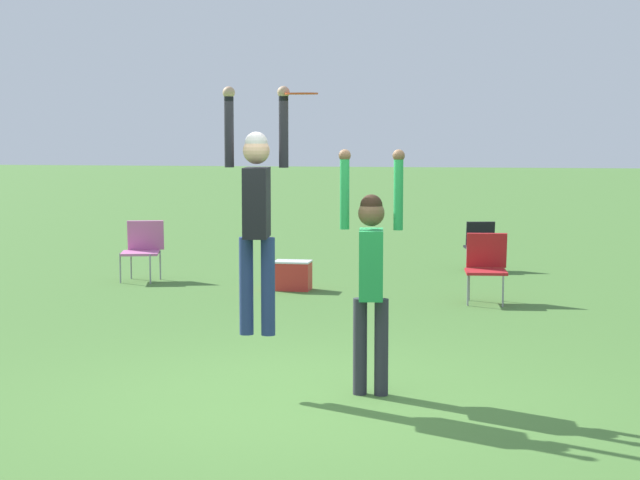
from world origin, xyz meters
TOP-DOWN VIEW (x-y plane):
  - ground_plane at (0.00, 0.00)m, footprint 120.00×120.00m
  - person_jumping at (-0.39, 0.12)m, footprint 0.57×0.44m
  - person_defending at (0.57, 0.24)m, footprint 0.56×0.43m
  - frisbee at (-0.00, 0.10)m, footprint 0.28×0.28m
  - camping_chair_0 at (1.44, 5.46)m, footprint 0.58×0.62m
  - camping_chair_1 at (1.27, 8.79)m, footprint 0.55×0.59m
  - camping_chair_2 at (-3.73, 6.69)m, footprint 0.67×0.72m
  - cooler_box at (-1.29, 6.11)m, footprint 0.51×0.36m

SIDE VIEW (x-z plane):
  - ground_plane at x=0.00m, z-range 0.00..0.00m
  - cooler_box at x=-1.29m, z-range 0.00..0.42m
  - camping_chair_1 at x=1.27m, z-range 0.07..0.85m
  - camping_chair_0 at x=1.44m, z-range 0.07..0.98m
  - camping_chair_2 at x=-3.73m, z-range 0.07..0.98m
  - person_defending at x=0.57m, z-range 0.06..2.16m
  - person_jumping at x=-0.39m, z-range 0.58..2.69m
  - frisbee at x=0.00m, z-range 2.55..2.57m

